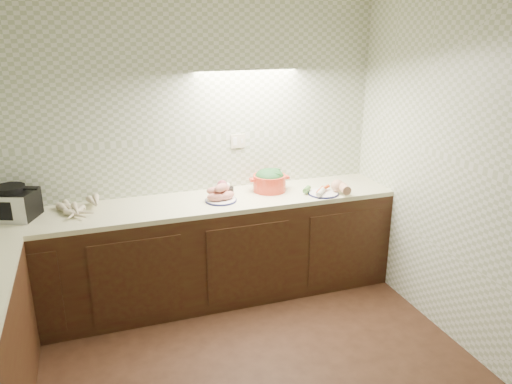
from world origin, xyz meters
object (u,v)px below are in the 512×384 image
object	(u,v)px
onion_bowl	(224,189)
toaster_oven	(11,203)
sweet_potato_plate	(220,195)
dutch_oven	(269,180)
parsnip_pile	(71,211)
veg_plate	(330,189)

from	to	relation	value
onion_bowl	toaster_oven	bearing A→B (deg)	-179.46
sweet_potato_plate	dutch_oven	size ratio (longest dim) A/B	0.74
parsnip_pile	veg_plate	bearing A→B (deg)	-5.25
parsnip_pile	veg_plate	world-z (taller)	veg_plate
parsnip_pile	onion_bowl	world-z (taller)	onion_bowl
toaster_oven	dutch_oven	bearing A→B (deg)	21.68
veg_plate	toaster_oven	bearing A→B (deg)	173.93
onion_bowl	sweet_potato_plate	bearing A→B (deg)	-114.88
toaster_oven	parsnip_pile	xyz separation A→B (m)	(0.42, -0.07, -0.09)
toaster_oven	dutch_oven	size ratio (longest dim) A/B	1.20
sweet_potato_plate	veg_plate	xyz separation A→B (m)	(0.94, -0.13, -0.01)
toaster_oven	veg_plate	bearing A→B (deg)	16.31
sweet_potato_plate	dutch_oven	bearing A→B (deg)	13.50
toaster_oven	parsnip_pile	world-z (taller)	toaster_oven
parsnip_pile	veg_plate	size ratio (longest dim) A/B	0.89
toaster_oven	parsnip_pile	distance (m)	0.43
onion_bowl	veg_plate	bearing A→B (deg)	-18.14
sweet_potato_plate	onion_bowl	world-z (taller)	sweet_potato_plate
onion_bowl	dutch_oven	world-z (taller)	dutch_oven
parsnip_pile	onion_bowl	xyz separation A→B (m)	(1.25, 0.09, 0.02)
parsnip_pile	veg_plate	distance (m)	2.13
parsnip_pile	dutch_oven	size ratio (longest dim) A/B	0.98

